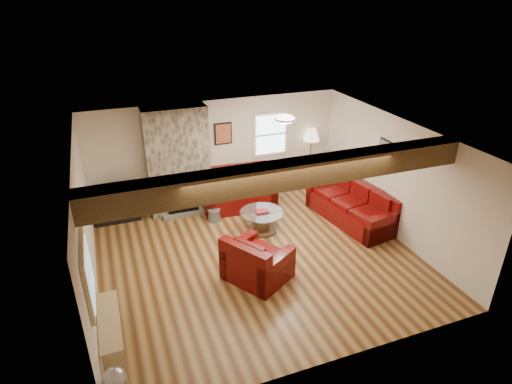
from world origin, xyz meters
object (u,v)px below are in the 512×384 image
at_px(tv_cabinet, 117,210).
at_px(floor_lamp, 311,138).
at_px(sofa_three, 351,204).
at_px(coffee_table, 262,221).
at_px(armchair_red, 258,258).
at_px(television, 114,191).
at_px(loveseat, 238,189).

xyz_separation_m(tv_cabinet, floor_lamp, (4.84, 0.02, 1.13)).
bearing_deg(sofa_three, coffee_table, -106.62).
bearing_deg(tv_cabinet, floor_lamp, 0.24).
bearing_deg(armchair_red, television, 4.48).
bearing_deg(coffee_table, television, 151.24).
bearing_deg(loveseat, coffee_table, -80.45).
relative_size(tv_cabinet, floor_lamp, 0.62).
bearing_deg(sofa_three, floor_lamp, 173.76).
height_order(sofa_three, floor_lamp, floor_lamp).
relative_size(sofa_three, television, 2.60).
bearing_deg(coffee_table, armchair_red, -114.07).
height_order(armchair_red, floor_lamp, floor_lamp).
bearing_deg(armchair_red, floor_lamp, -71.52).
bearing_deg(armchair_red, loveseat, -42.62).
relative_size(coffee_table, floor_lamp, 0.59).
relative_size(sofa_three, armchair_red, 2.08).
bearing_deg(tv_cabinet, television, 0.00).
bearing_deg(coffee_table, tv_cabinet, 151.24).
relative_size(armchair_red, coffee_table, 1.11).
bearing_deg(tv_cabinet, sofa_three, -20.71).
xyz_separation_m(sofa_three, loveseat, (-2.15, 1.56, 0.03)).
distance_m(armchair_red, coffee_table, 1.65).
distance_m(loveseat, floor_lamp, 2.28).
bearing_deg(floor_lamp, loveseat, -171.20).
height_order(coffee_table, television, television).
xyz_separation_m(sofa_three, coffee_table, (-2.04, 0.28, -0.19)).
height_order(tv_cabinet, television, television).
distance_m(coffee_table, television, 3.33).
bearing_deg(sofa_three, armchair_red, -74.65).
bearing_deg(loveseat, floor_lamp, 13.41).
relative_size(loveseat, coffee_table, 1.82).
relative_size(loveseat, television, 2.04).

